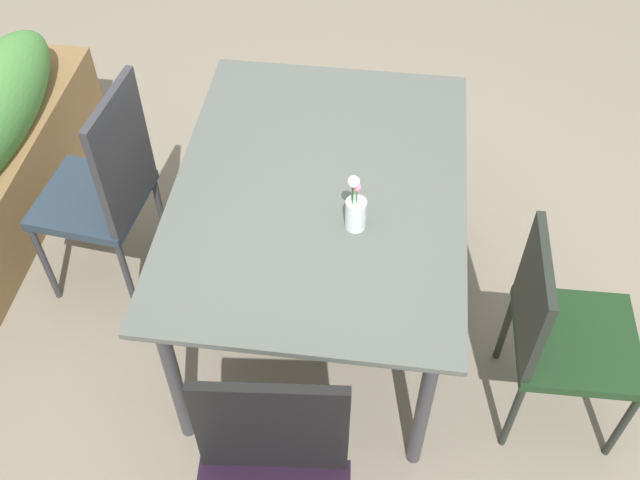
{
  "coord_description": "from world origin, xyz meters",
  "views": [
    {
      "loc": [
        -1.88,
        -0.27,
        2.62
      ],
      "look_at": [
        0.0,
        -0.04,
        0.47
      ],
      "focal_mm": 41.51,
      "sensor_mm": 36.0,
      "label": 1
    }
  ],
  "objects_px": {
    "chair_far_side": "(106,185)",
    "flower_vase": "(355,209)",
    "chair_near_left": "(559,329)",
    "dining_table": "(320,197)"
  },
  "relations": [
    {
      "from": "chair_near_left",
      "to": "dining_table",
      "type": "bearing_deg",
      "value": -111.4
    },
    {
      "from": "dining_table",
      "to": "flower_vase",
      "type": "distance_m",
      "value": 0.27
    },
    {
      "from": "dining_table",
      "to": "chair_far_side",
      "type": "height_order",
      "value": "chair_far_side"
    },
    {
      "from": "chair_far_side",
      "to": "flower_vase",
      "type": "xyz_separation_m",
      "value": [
        -0.28,
        -1.01,
        0.29
      ]
    },
    {
      "from": "chair_near_left",
      "to": "chair_far_side",
      "type": "height_order",
      "value": "chair_far_side"
    },
    {
      "from": "flower_vase",
      "to": "chair_near_left",
      "type": "bearing_deg",
      "value": -100.72
    },
    {
      "from": "chair_near_left",
      "to": "flower_vase",
      "type": "relative_size",
      "value": 3.64
    },
    {
      "from": "chair_far_side",
      "to": "flower_vase",
      "type": "distance_m",
      "value": 1.09
    },
    {
      "from": "chair_near_left",
      "to": "chair_far_side",
      "type": "xyz_separation_m",
      "value": [
        0.42,
        1.75,
        0.07
      ]
    },
    {
      "from": "chair_near_left",
      "to": "chair_far_side",
      "type": "bearing_deg",
      "value": -104.82
    }
  ]
}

